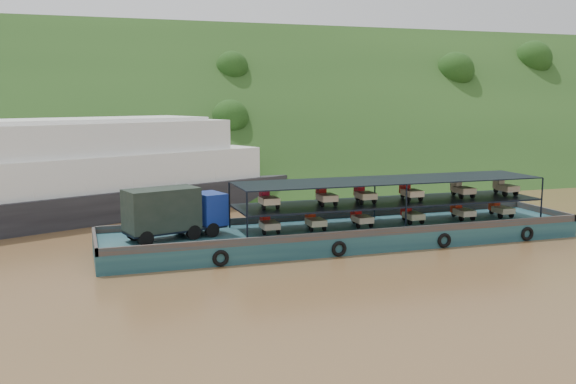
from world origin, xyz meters
name	(u,v)px	position (x,y,z in m)	size (l,w,h in m)	color
ground	(326,238)	(0.00, 0.00, 0.00)	(160.00, 160.00, 0.00)	brown
hillside	(222,180)	(0.00, 36.00, 0.00)	(140.00, 28.00, 28.00)	#1A3513
cargo_barge	(332,229)	(-0.30, -1.99, 1.15)	(35.00, 7.18, 4.63)	#12323F
passenger_ferry	(63,176)	(-18.75, 14.93, 3.75)	(43.57, 26.68, 8.67)	black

